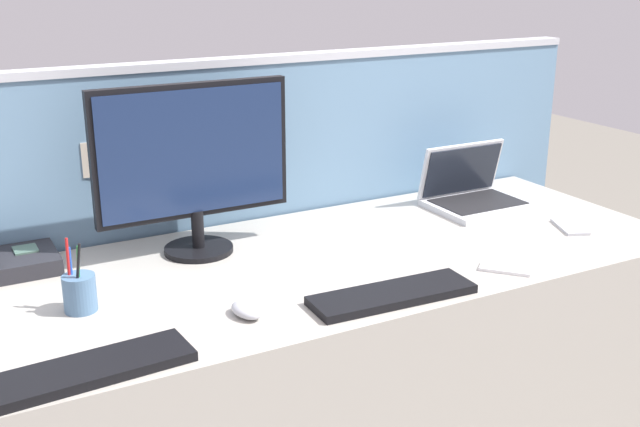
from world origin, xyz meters
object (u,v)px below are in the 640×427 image
Objects in this scene: keyboard_spare at (87,370)px; pen_cup at (80,292)px; cell_phone_white_slab at (505,269)px; keyboard_main at (392,295)px; laptop at (473,192)px; desk_phone at (15,261)px; cell_phone_silver_slab at (570,227)px; desktop_monitor at (193,160)px; computer_mouse_right_hand at (247,310)px.

pen_cup is at bearing 76.45° from keyboard_spare.
keyboard_main is at bearing 139.96° from cell_phone_white_slab.
pen_cup is 1.33× the size of cell_phone_white_slab.
laptop is at bearing 8.85° from pen_cup.
desk_phone is 1.13× the size of pen_cup.
desktop_monitor is at bearing -175.32° from cell_phone_silver_slab.
cell_phone_silver_slab is (1.60, -0.47, -0.02)m from desk_phone.
desk_phone is (-1.48, 0.13, -0.02)m from laptop.
desktop_monitor reaches higher than desk_phone.
laptop reaches higher than desk_phone.
cell_phone_silver_slab is at bearing -18.57° from desktop_monitor.
computer_mouse_right_hand is at bearing -95.81° from desktop_monitor.
computer_mouse_right_hand is at bearing 170.04° from keyboard_main.
laptop reaches higher than keyboard_main.
keyboard_main is 0.81m from cell_phone_silver_slab.
desk_phone reaches higher than keyboard_spare.
desktop_monitor is 1.33× the size of keyboard_main.
laptop is at bearing -5.00° from desk_phone.
desktop_monitor reaches higher than computer_mouse_right_hand.
laptop is 1.53m from keyboard_spare.
keyboard_spare is 1.14m from cell_phone_white_slab.
cell_phone_white_slab is at bearing -2.16° from keyboard_spare.
laptop reaches higher than pen_cup.
pen_cup reaches higher than computer_mouse_right_hand.
cell_phone_white_slab is (1.08, -0.29, -0.04)m from pen_cup.
keyboard_main is at bearing -23.28° from pen_cup.
keyboard_spare is at bearing 140.00° from cell_phone_white_slab.
keyboard_spare is 2.94× the size of cell_phone_silver_slab.
cell_phone_white_slab is at bearing 4.02° from keyboard_main.
pen_cup is (-1.38, -0.21, 0.00)m from laptop.
desk_phone is 1.51× the size of cell_phone_white_slab.
desktop_monitor is 2.74× the size of desk_phone.
desk_phone is at bearing 106.48° from pen_cup.
computer_mouse_right_hand is (-0.36, 0.08, 0.01)m from keyboard_main.
computer_mouse_right_hand is (0.40, 0.10, 0.01)m from keyboard_spare.
keyboard_spare is (-0.45, -0.57, -0.26)m from desktop_monitor.
desktop_monitor is 1.20m from cell_phone_silver_slab.
desk_phone is 1.40× the size of cell_phone_silver_slab.
pen_cup is (-0.39, -0.25, -0.23)m from desktop_monitor.
desktop_monitor reaches higher than keyboard_main.
desktop_monitor is at bearing 48.48° from keyboard_spare.
laptop is 1.12m from computer_mouse_right_hand.
desk_phone is at bearing 90.39° from keyboard_spare.
desktop_monitor is at bearing 122.36° from keyboard_main.
keyboard_main is 0.38m from cell_phone_white_slab.
pen_cup is 1.12m from cell_phone_white_slab.
desktop_monitor is 0.54m from computer_mouse_right_hand.
desk_phone reaches higher than cell_phone_white_slab.
keyboard_main is 0.77m from pen_cup.
laptop is (0.99, -0.04, -0.23)m from desktop_monitor.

